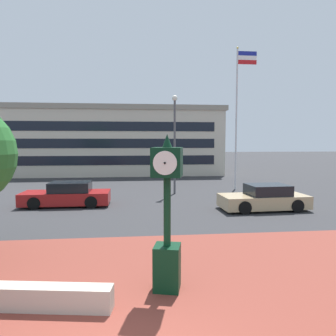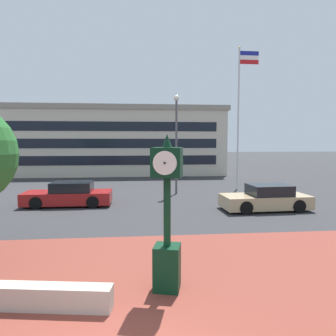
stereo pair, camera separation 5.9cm
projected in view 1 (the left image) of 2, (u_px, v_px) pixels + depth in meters
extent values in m
cube|color=brown|center=(118.00, 325.00, 5.95)|extent=(44.00, 11.10, 0.01)
cube|color=#ADA393|center=(35.00, 297.00, 6.50)|extent=(3.22, 0.89, 0.50)
cube|color=black|center=(167.00, 267.00, 7.36)|extent=(0.72, 0.72, 1.05)
cylinder|color=black|center=(167.00, 211.00, 7.25)|extent=(0.17, 0.17, 1.61)
cube|color=black|center=(167.00, 162.00, 7.15)|extent=(0.80, 0.80, 0.66)
cylinder|color=white|center=(169.00, 161.00, 7.49)|extent=(0.51, 0.15, 0.52)
sphere|color=black|center=(169.00, 161.00, 7.51)|extent=(0.05, 0.05, 0.05)
cylinder|color=white|center=(165.00, 163.00, 6.81)|extent=(0.51, 0.15, 0.52)
sphere|color=black|center=(165.00, 163.00, 6.79)|extent=(0.05, 0.05, 0.05)
cone|color=black|center=(167.00, 141.00, 7.11)|extent=(0.23, 0.23, 0.30)
cube|color=maroon|center=(66.00, 198.00, 17.01)|extent=(4.60, 1.81, 0.64)
cube|color=black|center=(70.00, 187.00, 16.99)|extent=(2.12, 1.55, 0.56)
cylinder|color=black|center=(34.00, 203.00, 16.05)|extent=(0.64, 0.22, 0.64)
cylinder|color=black|center=(44.00, 198.00, 17.71)|extent=(0.64, 0.22, 0.64)
cylinder|color=black|center=(91.00, 202.00, 16.34)|extent=(0.64, 0.22, 0.64)
cylinder|color=black|center=(95.00, 197.00, 18.00)|extent=(0.64, 0.22, 0.64)
cube|color=tan|center=(263.00, 201.00, 16.01)|extent=(4.40, 2.03, 0.64)
cube|color=black|center=(267.00, 190.00, 15.99)|extent=(2.06, 1.67, 0.56)
cylinder|color=black|center=(245.00, 208.00, 14.97)|extent=(0.65, 0.25, 0.64)
cylinder|color=black|center=(232.00, 201.00, 16.67)|extent=(0.65, 0.25, 0.64)
cylinder|color=black|center=(297.00, 206.00, 15.36)|extent=(0.65, 0.25, 0.64)
cylinder|color=black|center=(279.00, 200.00, 17.07)|extent=(0.65, 0.25, 0.64)
cylinder|color=silver|center=(236.00, 120.00, 22.49)|extent=(0.12, 0.12, 9.91)
sphere|color=gold|center=(238.00, 48.00, 22.07)|extent=(0.14, 0.14, 0.14)
cube|color=navy|center=(248.00, 53.00, 22.18)|extent=(1.33, 0.02, 0.30)
cube|color=white|center=(247.00, 58.00, 22.20)|extent=(1.33, 0.02, 0.30)
cube|color=red|center=(247.00, 62.00, 22.22)|extent=(1.33, 0.02, 0.30)
cube|color=beige|center=(113.00, 143.00, 36.60)|extent=(23.00, 12.63, 6.55)
cube|color=gray|center=(113.00, 112.00, 36.31)|extent=(23.46, 12.89, 0.50)
cube|color=black|center=(109.00, 160.00, 30.45)|extent=(20.70, 0.04, 0.90)
cube|color=black|center=(109.00, 143.00, 30.32)|extent=(20.70, 0.04, 0.90)
cube|color=black|center=(108.00, 126.00, 30.18)|extent=(20.70, 0.04, 0.90)
cylinder|color=#4C4C51|center=(175.00, 148.00, 20.65)|extent=(0.14, 0.14, 6.10)
sphere|color=white|center=(175.00, 98.00, 20.39)|extent=(0.36, 0.36, 0.36)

